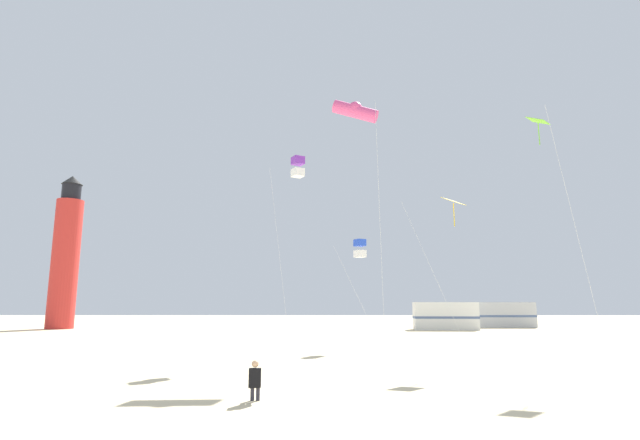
{
  "coord_description": "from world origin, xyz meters",
  "views": [
    {
      "loc": [
        0.25,
        -6.9,
        2.77
      ],
      "look_at": [
        0.12,
        11.88,
        6.01
      ],
      "focal_mm": 26.85,
      "sensor_mm": 36.0,
      "label": 1
    }
  ],
  "objects": [
    {
      "name": "kite_diamond_lime",
      "position": [
        10.55,
        14.67,
        10.76
      ],
      "size": [
        2.57,
        2.57,
        11.5
      ],
      "color": "silver",
      "rests_on": "ground"
    },
    {
      "name": "rv_van_silver",
      "position": [
        20.87,
        48.62,
        1.39
      ],
      "size": [
        6.45,
        2.37,
        2.8
      ],
      "rotation": [
        0.0,
        0.0,
        0.01
      ],
      "color": "#B7BABF",
      "rests_on": "ground"
    },
    {
      "name": "kite_diamond_gold",
      "position": [
        6.33,
        15.17,
        7.2
      ],
      "size": [
        3.07,
        3.07,
        7.69
      ],
      "color": "silver",
      "rests_on": "ground"
    },
    {
      "name": "kite_box_violet",
      "position": [
        -1.17,
        18.89,
        10.23
      ],
      "size": [
        2.01,
        2.01,
        10.82
      ],
      "color": "silver",
      "rests_on": "ground"
    },
    {
      "name": "lighthouse_distant",
      "position": [
        -27.92,
        45.02,
        7.84
      ],
      "size": [
        2.8,
        2.8,
        16.8
      ],
      "color": "red",
      "rests_on": "ground"
    },
    {
      "name": "kite_tube_rainbow",
      "position": [
        1.97,
        17.27,
        12.87
      ],
      "size": [
        2.73,
        2.35,
        13.58
      ],
      "color": "silver",
      "rests_on": "ground"
    },
    {
      "name": "rv_van_white",
      "position": [
        12.88,
        43.55,
        1.39
      ],
      "size": [
        6.56,
        2.68,
        2.8
      ],
      "rotation": [
        0.0,
        0.0,
        -0.05
      ],
      "color": "white",
      "rests_on": "ground"
    },
    {
      "name": "kite_box_blue",
      "position": [
        2.57,
        23.24,
        6.14
      ],
      "size": [
        2.83,
        2.1,
        6.73
      ],
      "color": "silver",
      "rests_on": "ground"
    },
    {
      "name": "kite_flyer_standing",
      "position": [
        -1.68,
        7.15,
        0.61
      ],
      "size": [
        0.36,
        0.53,
        1.16
      ],
      "rotation": [
        0.0,
        0.0,
        3.23
      ],
      "color": "black",
      "rests_on": "ground"
    }
  ]
}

